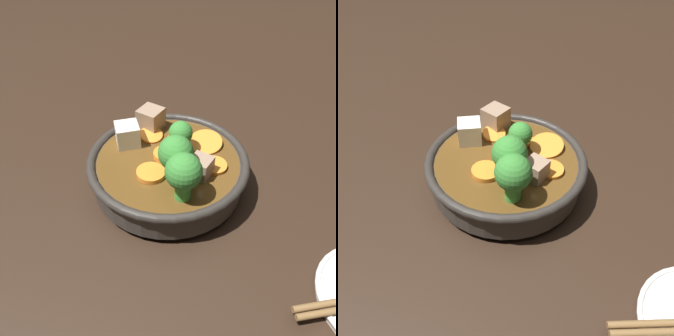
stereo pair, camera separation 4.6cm
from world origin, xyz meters
TOP-DOWN VIEW (x-y plane):
  - ground_plane at (0.00, 0.00)m, footprint 3.00×3.00m
  - stirfry_bowl at (-0.00, 0.00)m, footprint 0.22×0.22m

SIDE VIEW (x-z plane):
  - ground_plane at x=0.00m, z-range 0.00..0.00m
  - stirfry_bowl at x=0.00m, z-range -0.02..0.10m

